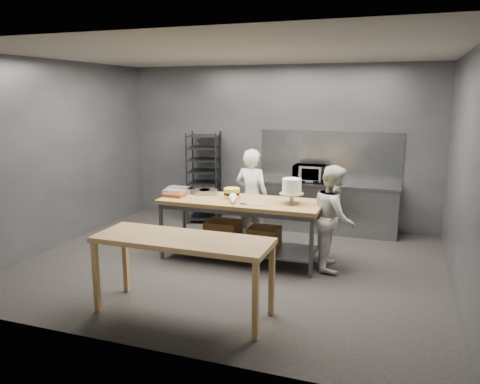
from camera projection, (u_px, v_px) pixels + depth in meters
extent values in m
plane|color=black|center=(232.00, 264.00, 6.92)|extent=(6.00, 6.00, 0.00)
cube|color=#4C4F54|center=(277.00, 145.00, 8.92)|extent=(6.00, 0.04, 3.00)
cube|color=brown|center=(241.00, 202.00, 6.94)|extent=(2.40, 0.90, 0.06)
cube|color=#47494C|center=(241.00, 246.00, 7.08)|extent=(2.25, 0.75, 0.03)
cylinder|color=#47494C|center=(161.00, 231.00, 7.05)|extent=(0.06, 0.06, 0.86)
cylinder|color=#47494C|center=(184.00, 219.00, 7.77)|extent=(0.06, 0.06, 0.86)
cylinder|color=#47494C|center=(311.00, 248.00, 6.30)|extent=(0.06, 0.06, 0.86)
cylinder|color=#47494C|center=(321.00, 232.00, 7.02)|extent=(0.06, 0.06, 0.86)
cube|color=brown|center=(223.00, 232.00, 7.16)|extent=(0.50, 0.40, 0.35)
cube|color=brown|center=(264.00, 237.00, 7.00)|extent=(0.45, 0.38, 0.30)
cube|color=olive|center=(182.00, 240.00, 5.18)|extent=(2.00, 0.70, 0.06)
cube|color=olive|center=(96.00, 277.00, 5.30)|extent=(0.06, 0.06, 0.84)
cube|color=olive|center=(126.00, 260.00, 5.86)|extent=(0.06, 0.06, 0.84)
cube|color=olive|center=(256.00, 301.00, 4.69)|extent=(0.06, 0.06, 0.84)
cube|color=olive|center=(272.00, 280.00, 5.24)|extent=(0.06, 0.06, 0.84)
cube|color=slate|center=(326.00, 184.00, 8.42)|extent=(2.60, 0.60, 0.04)
cube|color=slate|center=(325.00, 208.00, 8.52)|extent=(2.56, 0.56, 0.86)
cube|color=slate|center=(329.00, 156.00, 8.60)|extent=(2.60, 0.02, 0.90)
cube|color=black|center=(204.00, 177.00, 9.12)|extent=(0.74, 0.77, 1.75)
cube|color=white|center=(204.00, 194.00, 9.19)|extent=(0.43, 0.32, 0.45)
imported|color=white|center=(252.00, 197.00, 7.68)|extent=(0.64, 0.47, 1.60)
imported|color=silver|center=(334.00, 217.00, 6.62)|extent=(0.68, 0.81, 1.49)
imported|color=black|center=(309.00, 173.00, 8.49)|extent=(0.54, 0.37, 0.30)
cylinder|color=#A99E87|center=(291.00, 203.00, 6.69)|extent=(0.20, 0.20, 0.02)
cylinder|color=#A99E87|center=(292.00, 198.00, 6.68)|extent=(0.06, 0.06, 0.12)
cylinder|color=#A99E87|center=(292.00, 194.00, 6.66)|extent=(0.34, 0.34, 0.02)
cylinder|color=white|center=(292.00, 186.00, 6.64)|extent=(0.27, 0.27, 0.21)
cylinder|color=#F9D14F|center=(232.00, 197.00, 7.02)|extent=(0.24, 0.24, 0.06)
cylinder|color=black|center=(232.00, 193.00, 7.01)|extent=(0.24, 0.24, 0.04)
cylinder|color=#F9D14F|center=(232.00, 190.00, 7.00)|extent=(0.24, 0.24, 0.06)
cylinder|color=gray|center=(201.00, 192.00, 7.31)|extent=(0.27, 0.27, 0.07)
cylinder|color=gray|center=(208.00, 192.00, 7.31)|extent=(0.29, 0.29, 0.07)
cylinder|color=gray|center=(188.00, 191.00, 7.41)|extent=(0.25, 0.25, 0.07)
cylinder|color=gray|center=(186.00, 190.00, 7.45)|extent=(0.26, 0.26, 0.07)
cone|color=white|center=(233.00, 200.00, 6.67)|extent=(0.24, 0.40, 0.12)
cube|color=slate|center=(255.00, 205.00, 6.59)|extent=(0.28, 0.02, 0.00)
cube|color=black|center=(243.00, 204.00, 6.65)|extent=(0.09, 0.02, 0.02)
cube|color=brown|center=(174.00, 195.00, 7.15)|extent=(0.30, 0.20, 0.05)
cube|color=silver|center=(174.00, 192.00, 7.14)|extent=(0.31, 0.21, 0.06)
cube|color=brown|center=(178.00, 192.00, 7.36)|extent=(0.30, 0.20, 0.05)
cube|color=silver|center=(178.00, 189.00, 7.35)|extent=(0.31, 0.21, 0.06)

